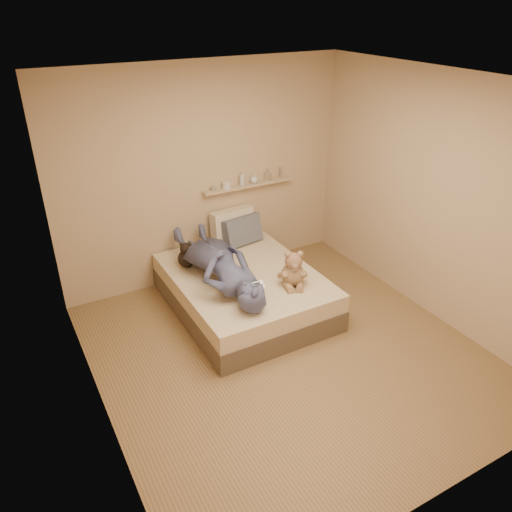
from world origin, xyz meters
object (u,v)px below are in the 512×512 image
bed (244,291)px  game_console (255,286)px  dark_plush (186,256)px  pillow_cream (232,225)px  pillow_grey (242,230)px  person (219,263)px  wall_shelf (248,185)px  teddy_bear (293,271)px

bed → game_console: (-0.15, -0.54, 0.39)m
bed → dark_plush: size_ratio=6.14×
pillow_cream → pillow_grey: (0.06, -0.14, -0.03)m
pillow_cream → person: size_ratio=0.33×
game_console → person: 0.57m
pillow_grey → wall_shelf: bearing=46.7°
teddy_bear → pillow_cream: 1.30m
person → pillow_grey: bearing=-133.4°
bed → person: person is taller
game_console → pillow_cream: size_ratio=0.35×
bed → dark_plush: 0.76m
pillow_cream → wall_shelf: wall_shelf is taller
wall_shelf → teddy_bear: bearing=-98.6°
person → bed: bearing=178.1°
dark_plush → bed: bearing=-43.3°
person → wall_shelf: size_ratio=1.41×
teddy_bear → wall_shelf: 1.48m
game_console → pillow_grey: 1.32m
teddy_bear → person: (-0.64, 0.48, 0.03)m
teddy_bear → pillow_grey: size_ratio=0.82×
teddy_bear → pillow_grey: 1.16m
bed → dark_plush: dark_plush is taller
dark_plush → person: (0.19, -0.45, 0.07)m
pillow_cream → wall_shelf: 0.53m
pillow_grey → wall_shelf: wall_shelf is taller
bed → wall_shelf: 1.38m
teddy_bear → dark_plush: (-0.83, 0.93, -0.04)m
pillow_cream → wall_shelf: (0.27, 0.08, 0.45)m
person → pillow_cream: bearing=-125.2°
pillow_cream → pillow_grey: pillow_cream is taller
pillow_cream → person: (-0.58, -0.82, 0.00)m
teddy_bear → person: teddy_bear is taller
bed → person: bearing=178.2°
bed → teddy_bear: size_ratio=4.62×
wall_shelf → game_console: bearing=-115.8°
dark_plush → pillow_cream: size_ratio=0.56×
dark_plush → pillow_grey: (0.83, 0.23, 0.04)m
teddy_bear → pillow_cream: size_ratio=0.75×
bed → game_console: bearing=-105.6°
game_console → pillow_grey: bearing=68.1°
game_console → teddy_bear: 0.50m
teddy_bear → person: bearing=142.9°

